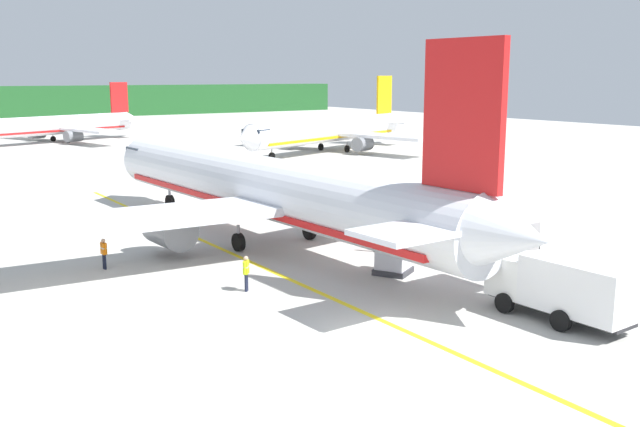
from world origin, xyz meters
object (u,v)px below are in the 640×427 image
object	(u,v)px
airliner_far_taxiway	(55,126)
airliner_mid_apron	(330,130)
crew_loader_right	(376,236)
crew_loader_left	(104,251)
crew_supervisor	(246,270)
service_truck_baggage	(561,285)
service_truck_fuel	(517,229)
cargo_container_near	(394,258)
airliner_foreground	(266,189)

from	to	relation	value
airliner_far_taxiway	airliner_mid_apron	bearing A→B (deg)	-51.66
airliner_far_taxiway	crew_loader_right	size ratio (longest dim) A/B	19.45
crew_loader_left	crew_supervisor	xyz separation A→B (m)	(4.49, -7.84, 0.05)
service_truck_baggage	service_truck_fuel	bearing A→B (deg)	49.66
cargo_container_near	crew_supervisor	size ratio (longest dim) A/B	1.34
airliner_foreground	service_truck_baggage	xyz separation A→B (m)	(3.17, -19.64, -1.83)
airliner_foreground	airliner_mid_apron	world-z (taller)	airliner_foreground
service_truck_fuel	cargo_container_near	distance (m)	8.81
service_truck_baggage	crew_loader_right	size ratio (longest dim) A/B	4.02
service_truck_fuel	service_truck_baggage	size ratio (longest dim) A/B	0.84
service_truck_fuel	cargo_container_near	world-z (taller)	service_truck_fuel
airliner_foreground	service_truck_baggage	world-z (taller)	airliner_foreground
airliner_far_taxiway	crew_supervisor	bearing A→B (deg)	-98.20
crew_supervisor	service_truck_baggage	bearing A→B (deg)	-50.87
airliner_mid_apron	crew_loader_right	bearing A→B (deg)	-122.02
service_truck_fuel	airliner_mid_apron	bearing A→B (deg)	66.15
airliner_foreground	airliner_far_taxiway	world-z (taller)	airliner_foreground
service_truck_baggage	crew_loader_right	xyz separation A→B (m)	(0.97, 13.86, -0.61)
airliner_foreground	airliner_mid_apron	xyz separation A→B (m)	(34.13, 42.18, -0.47)
crew_loader_left	crew_loader_right	bearing A→B (deg)	-19.68
airliner_foreground	crew_loader_right	size ratio (longest dim) A/B	25.96
airliner_far_taxiway	crew_loader_right	bearing A→B (deg)	-91.54
airliner_foreground	crew_loader_right	world-z (taller)	airliner_foreground
crew_loader_left	crew_loader_right	size ratio (longest dim) A/B	1.05
airliner_mid_apron	crew_loader_left	bearing A→B (deg)	-136.21
crew_loader_left	crew_supervisor	distance (m)	9.04
service_truck_baggage	crew_supervisor	distance (m)	14.49
airliner_mid_apron	crew_loader_right	distance (m)	56.60
airliner_mid_apron	airliner_foreground	bearing A→B (deg)	-128.98
service_truck_fuel	crew_loader_left	bearing A→B (deg)	154.37
service_truck_baggage	crew_loader_left	world-z (taller)	service_truck_baggage
cargo_container_near	crew_loader_left	size ratio (longest dim) A/B	1.40
airliner_far_taxiway	crew_loader_left	xyz separation A→B (m)	(-16.83, -77.84, -1.62)
cargo_container_near	crew_loader_right	world-z (taller)	cargo_container_near
cargo_container_near	service_truck_fuel	bearing A→B (deg)	-4.95
airliner_mid_apron	service_truck_fuel	distance (m)	57.86
service_truck_fuel	crew_loader_left	world-z (taller)	service_truck_fuel
crew_loader_right	airliner_far_taxiway	bearing A→B (deg)	88.46
service_truck_fuel	airliner_far_taxiway	bearing A→B (deg)	92.84
service_truck_baggage	cargo_container_near	size ratio (longest dim) A/B	2.73
cargo_container_near	crew_loader_left	xyz separation A→B (m)	(-12.44, 9.41, 0.13)
airliner_foreground	crew_loader_left	xyz separation A→B (m)	(-10.45, -0.56, -2.39)
airliner_foreground	cargo_container_near	bearing A→B (deg)	-78.71
airliner_foreground	airliner_mid_apron	bearing A→B (deg)	51.02
airliner_far_taxiway	cargo_container_near	world-z (taller)	airliner_far_taxiway
airliner_foreground	airliner_far_taxiway	bearing A→B (deg)	85.28
service_truck_fuel	crew_loader_left	xyz separation A→B (m)	(-21.19, 10.17, -0.51)
crew_loader_left	airliner_foreground	bearing A→B (deg)	3.08
crew_supervisor	airliner_foreground	bearing A→B (deg)	54.64
airliner_mid_apron	crew_loader_right	world-z (taller)	airliner_mid_apron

